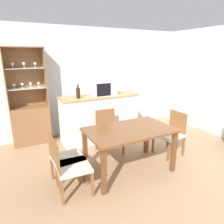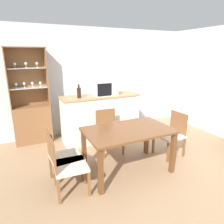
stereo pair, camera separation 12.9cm
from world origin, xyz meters
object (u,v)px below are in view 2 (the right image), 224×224
(microwave, at_px, (104,88))
(dining_chair_side_left_far, at_px, (63,157))
(dining_chair_side_left_near, at_px, (67,165))
(wine_bottle, at_px, (79,93))
(dining_chair_side_right_far, at_px, (171,134))
(dining_table, at_px, (128,135))
(display_cabinet, at_px, (32,117))
(dining_chair_head_far, at_px, (109,131))

(microwave, bearing_deg, dining_chair_side_left_far, -134.08)
(dining_chair_side_left_near, bearing_deg, microwave, 144.36)
(dining_chair_side_left_far, distance_m, wine_bottle, 1.57)
(dining_chair_side_left_near, distance_m, dining_chair_side_right_far, 2.12)
(dining_table, distance_m, microwave, 1.52)
(dining_chair_side_right_far, bearing_deg, dining_table, 93.84)
(microwave, xyz_separation_m, wine_bottle, (-0.60, -0.05, -0.04))
(dining_chair_side_left_near, relative_size, dining_chair_side_right_far, 1.00)
(display_cabinet, height_order, wine_bottle, display_cabinet)
(dining_chair_side_left_far, xyz_separation_m, microwave, (1.24, 1.28, 0.77))
(display_cabinet, distance_m, dining_chair_head_far, 1.78)
(display_cabinet, distance_m, dining_chair_side_left_far, 1.84)
(microwave, distance_m, wine_bottle, 0.60)
(dining_table, bearing_deg, dining_chair_head_far, 89.84)
(dining_chair_side_left_far, relative_size, wine_bottle, 2.98)
(microwave, bearing_deg, dining_chair_head_far, -106.46)
(display_cabinet, xyz_separation_m, dining_chair_head_far, (1.34, -1.16, -0.17))
(dining_chair_side_right_far, xyz_separation_m, microwave, (-0.86, 1.27, 0.77))
(dining_table, bearing_deg, display_cabinet, 124.69)
(dining_chair_head_far, distance_m, wine_bottle, 1.02)
(dining_table, height_order, dining_chair_side_left_far, dining_chair_side_left_far)
(dining_chair_side_left_far, bearing_deg, wine_bottle, 148.43)
(dining_chair_side_left_far, bearing_deg, dining_chair_head_far, 117.70)
(dining_chair_head_far, xyz_separation_m, dining_chair_side_left_far, (-1.05, -0.65, 0.00))
(dining_chair_side_left_near, bearing_deg, dining_chair_side_left_far, -176.74)
(dining_table, relative_size, wine_bottle, 4.97)
(dining_chair_side_left_near, relative_size, wine_bottle, 2.98)
(dining_table, bearing_deg, dining_chair_side_left_near, -173.05)
(dining_chair_head_far, height_order, dining_chair_side_right_far, same)
(display_cabinet, distance_m, dining_table, 2.35)
(dining_chair_side_right_far, relative_size, microwave, 1.66)
(dining_chair_side_left_near, relative_size, dining_chair_head_far, 1.00)
(microwave, bearing_deg, dining_chair_side_right_far, -55.83)
(dining_chair_side_left_far, height_order, wine_bottle, wine_bottle)
(dining_chair_side_left_near, xyz_separation_m, wine_bottle, (0.64, 1.49, 0.73))
(display_cabinet, relative_size, dining_chair_head_far, 2.44)
(dining_chair_head_far, bearing_deg, dining_chair_side_left_near, 43.37)
(display_cabinet, relative_size, dining_chair_side_right_far, 2.44)
(dining_chair_head_far, bearing_deg, wine_bottle, -51.95)
(display_cabinet, bearing_deg, microwave, -19.14)
(dining_table, height_order, dining_chair_side_left_near, dining_chair_side_left_near)
(display_cabinet, bearing_deg, wine_bottle, -31.82)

